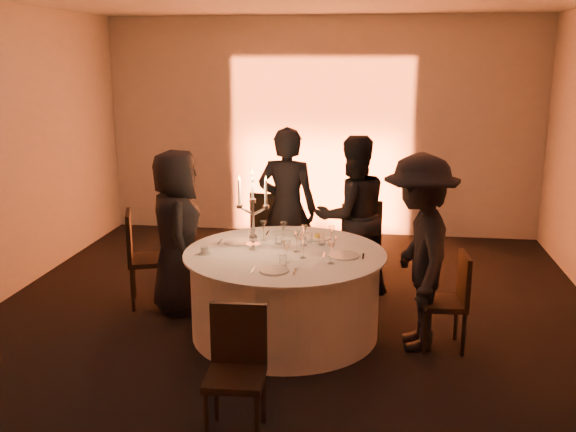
# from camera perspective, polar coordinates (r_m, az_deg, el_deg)

# --- Properties ---
(floor) EXTENTS (7.00, 7.00, 0.00)m
(floor) POSITION_cam_1_polar(r_m,az_deg,el_deg) (5.97, -0.27, -10.29)
(floor) COLOR black
(floor) RESTS_ON ground
(wall_back) EXTENTS (7.00, 0.00, 7.00)m
(wall_back) POSITION_cam_1_polar(r_m,az_deg,el_deg) (8.97, 2.97, 7.87)
(wall_back) COLOR beige
(wall_back) RESTS_ON floor
(wall_front) EXTENTS (7.00, 0.00, 7.00)m
(wall_front) POSITION_cam_1_polar(r_m,az_deg,el_deg) (2.26, -13.49, -11.52)
(wall_front) COLOR beige
(wall_front) RESTS_ON floor
(uplighter_fixture) EXTENTS (0.25, 0.12, 0.10)m
(uplighter_fixture) POSITION_cam_1_polar(r_m,az_deg,el_deg) (8.95, 2.68, -1.61)
(uplighter_fixture) COLOR black
(uplighter_fixture) RESTS_ON floor
(banquet_table) EXTENTS (1.80, 1.80, 0.77)m
(banquet_table) POSITION_cam_1_polar(r_m,az_deg,el_deg) (5.82, -0.28, -6.84)
(banquet_table) COLOR black
(banquet_table) RESTS_ON floor
(chair_left) EXTENTS (0.54, 0.54, 0.97)m
(chair_left) POSITION_cam_1_polar(r_m,az_deg,el_deg) (6.60, -12.89, -3.19)
(chair_left) COLOR black
(chair_left) RESTS_ON floor
(chair_back_left) EXTENTS (0.53, 0.53, 1.02)m
(chair_back_left) POSITION_cam_1_polar(r_m,az_deg,el_deg) (7.09, -1.29, -1.37)
(chair_back_left) COLOR black
(chair_back_left) RESTS_ON floor
(chair_back_right) EXTENTS (0.58, 0.58, 1.00)m
(chair_back_right) POSITION_cam_1_polar(r_m,az_deg,el_deg) (6.83, 6.17, -2.16)
(chair_back_right) COLOR black
(chair_back_right) RESTS_ON floor
(chair_right) EXTENTS (0.40, 0.40, 0.85)m
(chair_right) POSITION_cam_1_polar(r_m,az_deg,el_deg) (5.68, 14.29, -6.91)
(chair_right) COLOR black
(chair_right) RESTS_ON floor
(chair_front) EXTENTS (0.40, 0.40, 0.87)m
(chair_front) POSITION_cam_1_polar(r_m,az_deg,el_deg) (4.36, -4.58, -12.92)
(chair_front) COLOR black
(chair_front) RESTS_ON floor
(guest_left) EXTENTS (0.74, 0.91, 1.61)m
(guest_left) POSITION_cam_1_polar(r_m,az_deg,el_deg) (6.31, -9.84, -1.40)
(guest_left) COLOR black
(guest_left) RESTS_ON floor
(guest_back_left) EXTENTS (0.69, 0.50, 1.76)m
(guest_back_left) POSITION_cam_1_polar(r_m,az_deg,el_deg) (6.81, -0.08, 0.59)
(guest_back_left) COLOR black
(guest_back_left) RESTS_ON floor
(guest_back_right) EXTENTS (1.02, 0.94, 1.69)m
(guest_back_right) POSITION_cam_1_polar(r_m,az_deg,el_deg) (6.69, 5.72, -0.02)
(guest_back_right) COLOR black
(guest_back_right) RESTS_ON floor
(guest_right) EXTENTS (0.73, 1.15, 1.69)m
(guest_right) POSITION_cam_1_polar(r_m,az_deg,el_deg) (5.53, 11.53, -3.23)
(guest_right) COLOR black
(guest_right) RESTS_ON floor
(plate_left) EXTENTS (0.35, 0.25, 0.01)m
(plate_left) POSITION_cam_1_polar(r_m,az_deg,el_deg) (5.99, -4.48, -2.32)
(plate_left) COLOR white
(plate_left) RESTS_ON banquet_table
(plate_back_left) EXTENTS (0.36, 0.26, 0.01)m
(plate_back_left) POSITION_cam_1_polar(r_m,az_deg,el_deg) (6.26, -0.31, -1.56)
(plate_back_left) COLOR white
(plate_back_left) RESTS_ON banquet_table
(plate_back_right) EXTENTS (0.36, 0.26, 0.08)m
(plate_back_right) POSITION_cam_1_polar(r_m,az_deg,el_deg) (6.12, 2.67, -1.83)
(plate_back_right) COLOR white
(plate_back_right) RESTS_ON banquet_table
(plate_right) EXTENTS (0.36, 0.28, 0.01)m
(plate_right) POSITION_cam_1_polar(r_m,az_deg,el_deg) (5.60, 4.96, -3.51)
(plate_right) COLOR white
(plate_right) RESTS_ON banquet_table
(plate_front) EXTENTS (0.36, 0.24, 0.01)m
(plate_front) POSITION_cam_1_polar(r_m,az_deg,el_deg) (5.20, -1.26, -4.85)
(plate_front) COLOR white
(plate_front) RESTS_ON banquet_table
(coffee_cup) EXTENTS (0.11, 0.11, 0.07)m
(coffee_cup) POSITION_cam_1_polar(r_m,az_deg,el_deg) (5.69, -7.43, -3.06)
(coffee_cup) COLOR white
(coffee_cup) RESTS_ON banquet_table
(candelabra) EXTENTS (0.30, 0.14, 0.71)m
(candelabra) POSITION_cam_1_polar(r_m,az_deg,el_deg) (5.82, -3.13, -0.33)
(candelabra) COLOR white
(candelabra) RESTS_ON banquet_table
(wine_glass_a) EXTENTS (0.07, 0.07, 0.19)m
(wine_glass_a) POSITION_cam_1_polar(r_m,az_deg,el_deg) (5.98, -0.42, -1.01)
(wine_glass_a) COLOR silver
(wine_glass_a) RESTS_ON banquet_table
(wine_glass_b) EXTENTS (0.07, 0.07, 0.19)m
(wine_glass_b) POSITION_cam_1_polar(r_m,az_deg,el_deg) (5.74, -3.21, -1.68)
(wine_glass_b) COLOR silver
(wine_glass_b) RESTS_ON banquet_table
(wine_glass_c) EXTENTS (0.07, 0.07, 0.19)m
(wine_glass_c) POSITION_cam_1_polar(r_m,az_deg,el_deg) (5.85, 3.90, -1.38)
(wine_glass_c) COLOR silver
(wine_glass_c) RESTS_ON banquet_table
(wine_glass_d) EXTENTS (0.07, 0.07, 0.19)m
(wine_glass_d) POSITION_cam_1_polar(r_m,az_deg,el_deg) (5.49, 1.37, -2.38)
(wine_glass_d) COLOR silver
(wine_glass_d) RESTS_ON banquet_table
(wine_glass_e) EXTENTS (0.07, 0.07, 0.19)m
(wine_glass_e) POSITION_cam_1_polar(r_m,az_deg,el_deg) (5.86, 1.43, -1.32)
(wine_glass_e) COLOR silver
(wine_glass_e) RESTS_ON banquet_table
(wine_glass_f) EXTENTS (0.07, 0.07, 0.19)m
(wine_glass_f) POSITION_cam_1_polar(r_m,az_deg,el_deg) (5.36, -0.11, -2.79)
(wine_glass_f) COLOR silver
(wine_glass_f) RESTS_ON banquet_table
(wine_glass_g) EXTENTS (0.07, 0.07, 0.19)m
(wine_glass_g) POSITION_cam_1_polar(r_m,az_deg,el_deg) (6.02, -2.18, -0.93)
(wine_glass_g) COLOR silver
(wine_glass_g) RESTS_ON banquet_table
(wine_glass_h) EXTENTS (0.07, 0.07, 0.19)m
(wine_glass_h) POSITION_cam_1_polar(r_m,az_deg,el_deg) (5.67, 0.77, -1.87)
(wine_glass_h) COLOR silver
(wine_glass_h) RESTS_ON banquet_table
(wine_glass_i) EXTENTS (0.07, 0.07, 0.19)m
(wine_glass_i) POSITION_cam_1_polar(r_m,az_deg,el_deg) (5.36, 3.87, -2.84)
(wine_glass_i) COLOR silver
(wine_glass_i) RESTS_ON banquet_table
(tumbler_a) EXTENTS (0.07, 0.07, 0.09)m
(tumbler_a) POSITION_cam_1_polar(r_m,az_deg,el_deg) (5.92, 3.04, -2.12)
(tumbler_a) COLOR silver
(tumbler_a) RESTS_ON banquet_table
(tumbler_b) EXTENTS (0.07, 0.07, 0.09)m
(tumbler_b) POSITION_cam_1_polar(r_m,az_deg,el_deg) (5.93, -0.84, -2.06)
(tumbler_b) COLOR silver
(tumbler_b) RESTS_ON banquet_table
(tumbler_c) EXTENTS (0.07, 0.07, 0.09)m
(tumbler_c) POSITION_cam_1_polar(r_m,az_deg,el_deg) (5.31, -0.44, -4.00)
(tumbler_c) COLOR silver
(tumbler_c) RESTS_ON banquet_table
(tumbler_d) EXTENTS (0.07, 0.07, 0.09)m
(tumbler_d) POSITION_cam_1_polar(r_m,az_deg,el_deg) (5.98, 1.87, -1.93)
(tumbler_d) COLOR silver
(tumbler_d) RESTS_ON banquet_table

